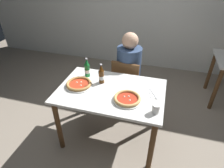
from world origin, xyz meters
TOP-DOWN VIEW (x-y plane):
  - ground_plane at (0.00, 0.00)m, footprint 8.00×8.00m
  - back_wall_tiled at (0.00, 2.20)m, footprint 7.00×0.10m
  - dining_table_main at (0.00, 0.00)m, footprint 1.20×0.80m
  - chair_behind_table at (0.06, 0.61)m, footprint 0.44×0.44m
  - diner_seated at (0.07, 0.66)m, footprint 0.34×0.34m
  - pizza_margherita_near at (0.22, -0.13)m, footprint 0.31×0.31m
  - pizza_marinara_far at (-0.38, -0.02)m, footprint 0.32×0.32m
  - beer_bottle_left at (-0.15, 0.12)m, footprint 0.07×0.07m
  - beer_bottle_center at (-0.37, 0.21)m, footprint 0.07×0.07m
  - napkin_with_cutlery at (0.45, 0.05)m, footprint 0.23×0.23m
  - paper_cup at (0.52, -0.24)m, footprint 0.07×0.07m

SIDE VIEW (x-z plane):
  - ground_plane at x=0.00m, z-range 0.00..0.00m
  - chair_behind_table at x=0.06m, z-range 0.06..0.91m
  - diner_seated at x=0.07m, z-range -0.02..1.19m
  - dining_table_main at x=0.00m, z-range 0.26..1.01m
  - napkin_with_cutlery at x=0.45m, z-range 0.75..0.76m
  - pizza_marinara_far at x=-0.38m, z-range 0.75..0.79m
  - pizza_margherita_near at x=0.22m, z-range 0.75..0.79m
  - paper_cup at x=0.52m, z-range 0.75..0.84m
  - beer_bottle_left at x=-0.15m, z-range 0.73..0.98m
  - beer_bottle_center at x=-0.37m, z-range 0.73..0.98m
  - back_wall_tiled at x=0.00m, z-range 0.00..2.60m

